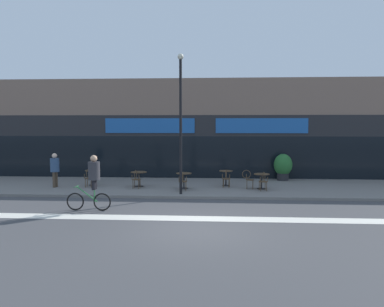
# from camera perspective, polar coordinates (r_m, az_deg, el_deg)

# --- Properties ---
(ground_plane) EXTENTS (120.00, 120.00, 0.00)m
(ground_plane) POSITION_cam_1_polar(r_m,az_deg,el_deg) (11.73, 0.60, -11.34)
(ground_plane) COLOR #424244
(sidewalk_slab) EXTENTS (40.00, 5.50, 0.12)m
(sidewalk_slab) POSITION_cam_1_polar(r_m,az_deg,el_deg) (18.79, 1.76, -5.14)
(sidewalk_slab) COLOR slate
(sidewalk_slab) RESTS_ON ground
(storefront_facade) EXTENTS (40.00, 4.06, 5.80)m
(storefront_facade) POSITION_cam_1_polar(r_m,az_deg,el_deg) (23.24, 2.15, 3.70)
(storefront_facade) COLOR #7F6656
(storefront_facade) RESTS_ON ground
(bike_lane_stripe) EXTENTS (36.00, 0.70, 0.01)m
(bike_lane_stripe) POSITION_cam_1_polar(r_m,az_deg,el_deg) (12.88, 0.88, -9.87)
(bike_lane_stripe) COLOR silver
(bike_lane_stripe) RESTS_ON ground
(bistro_table_0) EXTENTS (0.76, 0.76, 0.76)m
(bistro_table_0) POSITION_cam_1_polar(r_m,az_deg,el_deg) (19.55, -14.89, -3.10)
(bistro_table_0) COLOR black
(bistro_table_0) RESTS_ON sidewalk_slab
(bistro_table_1) EXTENTS (0.80, 0.80, 0.73)m
(bistro_table_1) POSITION_cam_1_polar(r_m,az_deg,el_deg) (18.70, -8.11, -3.40)
(bistro_table_1) COLOR black
(bistro_table_1) RESTS_ON sidewalk_slab
(bistro_table_2) EXTENTS (0.75, 0.75, 0.75)m
(bistro_table_2) POSITION_cam_1_polar(r_m,az_deg,el_deg) (17.91, -1.24, -3.67)
(bistro_table_2) COLOR black
(bistro_table_2) RESTS_ON sidewalk_slab
(bistro_table_3) EXTENTS (0.66, 0.66, 0.76)m
(bistro_table_3) POSITION_cam_1_polar(r_m,az_deg,el_deg) (18.83, 5.20, -3.29)
(bistro_table_3) COLOR black
(bistro_table_3) RESTS_ON sidewalk_slab
(bistro_table_4) EXTENTS (0.75, 0.75, 0.72)m
(bistro_table_4) POSITION_cam_1_polar(r_m,az_deg,el_deg) (18.16, 10.55, -3.70)
(bistro_table_4) COLOR black
(bistro_table_4) RESTS_ON sidewalk_slab
(cafe_chair_0_near) EXTENTS (0.40, 0.58, 0.90)m
(cafe_chair_0_near) POSITION_cam_1_polar(r_m,az_deg,el_deg) (18.96, -15.49, -3.45)
(cafe_chair_0_near) COLOR #4C3823
(cafe_chair_0_near) RESTS_ON sidewalk_slab
(cafe_chair_1_near) EXTENTS (0.42, 0.59, 0.90)m
(cafe_chair_1_near) POSITION_cam_1_polar(r_m,az_deg,el_deg) (18.09, -8.52, -3.71)
(cafe_chair_1_near) COLOR #4C3823
(cafe_chair_1_near) RESTS_ON sidewalk_slab
(cafe_chair_2_near) EXTENTS (0.42, 0.58, 0.90)m
(cafe_chair_2_near) POSITION_cam_1_polar(r_m,az_deg,el_deg) (17.30, -1.41, -4.04)
(cafe_chair_2_near) COLOR #4C3823
(cafe_chair_2_near) RESTS_ON sidewalk_slab
(cafe_chair_3_near) EXTENTS (0.44, 0.59, 0.90)m
(cafe_chair_3_near) POSITION_cam_1_polar(r_m,az_deg,el_deg) (18.21, 5.23, -3.63)
(cafe_chair_3_near) COLOR #4C3823
(cafe_chair_3_near) RESTS_ON sidewalk_slab
(cafe_chair_4_near) EXTENTS (0.44, 0.59, 0.90)m
(cafe_chair_4_near) POSITION_cam_1_polar(r_m,az_deg,el_deg) (17.55, 10.83, -3.99)
(cafe_chair_4_near) COLOR #4C3823
(cafe_chair_4_near) RESTS_ON sidewalk_slab
(cafe_chair_4_side) EXTENTS (0.59, 0.43, 0.90)m
(cafe_chair_4_side) POSITION_cam_1_polar(r_m,az_deg,el_deg) (18.10, 8.58, -3.71)
(cafe_chair_4_side) COLOR #4C3823
(cafe_chair_4_side) RESTS_ON sidewalk_slab
(planter_pot) EXTENTS (1.00, 1.00, 1.46)m
(planter_pot) POSITION_cam_1_polar(r_m,az_deg,el_deg) (21.11, 13.70, -1.89)
(planter_pot) COLOR #232326
(planter_pot) RESTS_ON sidewalk_slab
(lamp_post) EXTENTS (0.26, 0.26, 6.11)m
(lamp_post) POSITION_cam_1_polar(r_m,az_deg,el_deg) (16.34, -1.74, 5.85)
(lamp_post) COLOR black
(lamp_post) RESTS_ON sidewalk_slab
(cyclist_0) EXTENTS (1.68, 0.48, 2.07)m
(cyclist_0) POSITION_cam_1_polar(r_m,az_deg,el_deg) (14.29, -14.89, -3.68)
(cyclist_0) COLOR black
(cyclist_0) RESTS_ON ground
(pedestrian_near_end) EXTENTS (0.50, 0.50, 1.67)m
(pedestrian_near_end) POSITION_cam_1_polar(r_m,az_deg,el_deg) (19.48, -20.18, -1.95)
(pedestrian_near_end) COLOR #4C3D2D
(pedestrian_near_end) RESTS_ON sidewalk_slab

